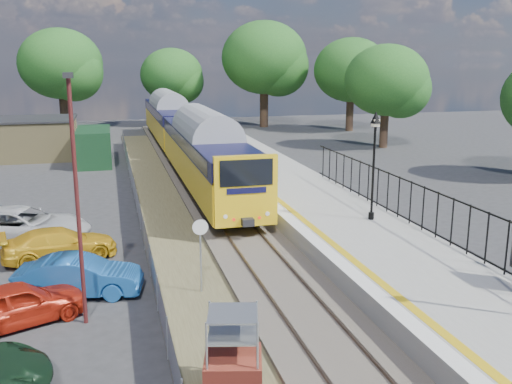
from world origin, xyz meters
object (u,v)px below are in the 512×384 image
object	(u,v)px
train	(183,131)
car_blue	(79,276)
car_red	(17,304)
car_white	(21,226)
speed_sign	(201,244)
brick_plinth	(233,356)
carpark_lamp	(76,187)
victorian_lamp_north	(375,140)
car_yellow	(60,244)

from	to	relation	value
train	car_blue	xyz separation A→B (m)	(-6.57, -24.39, -1.68)
train	car_red	size ratio (longest dim) A/B	10.66
car_white	speed_sign	bearing A→B (deg)	-121.19
train	brick_plinth	bearing A→B (deg)	-95.33
train	car_red	bearing A→B (deg)	-107.42
carpark_lamp	victorian_lamp_north	bearing A→B (deg)	24.40
brick_plinth	car_white	size ratio (longest dim) A/B	0.37
brick_plinth	speed_sign	world-z (taller)	speed_sign
brick_plinth	car_yellow	world-z (taller)	brick_plinth
speed_sign	car_white	world-z (taller)	speed_sign
train	car_blue	bearing A→B (deg)	-105.08
car_red	car_yellow	distance (m)	5.64
car_blue	car_white	distance (m)	6.64
brick_plinth	car_red	size ratio (longest dim) A/B	0.55
car_red	car_blue	size ratio (longest dim) A/B	0.95
speed_sign	car_blue	distance (m)	4.11
speed_sign	carpark_lamp	distance (m)	4.55
brick_plinth	car_yellow	size ratio (longest dim) A/B	0.49
car_yellow	car_white	world-z (taller)	car_white
carpark_lamp	car_blue	bearing A→B (deg)	96.50
brick_plinth	carpark_lamp	world-z (taller)	carpark_lamp
train	car_blue	world-z (taller)	train
car_yellow	car_white	xyz separation A→B (m)	(-1.68, 2.33, 0.16)
brick_plinth	car_blue	size ratio (longest dim) A/B	0.52
car_red	car_white	size ratio (longest dim) A/B	0.68
carpark_lamp	car_red	xyz separation A→B (m)	(-1.89, 0.35, -3.46)
car_blue	car_white	world-z (taller)	car_white
train	brick_plinth	size ratio (longest dim) A/B	19.49
victorian_lamp_north	brick_plinth	world-z (taller)	victorian_lamp_north
car_red	car_white	world-z (taller)	car_white
train	car_white	bearing A→B (deg)	-116.56
brick_plinth	car_red	distance (m)	7.36
carpark_lamp	car_white	size ratio (longest dim) A/B	1.29
victorian_lamp_north	car_white	size ratio (longest dim) A/B	0.82
carpark_lamp	car_yellow	world-z (taller)	carpark_lamp
speed_sign	car_red	size ratio (longest dim) A/B	0.67
train	carpark_lamp	size ratio (longest dim) A/B	5.65
train	carpark_lamp	distance (m)	27.33
train	brick_plinth	xyz separation A→B (m)	(-2.91, -31.26, -1.34)
carpark_lamp	car_red	bearing A→B (deg)	169.45
brick_plinth	car_white	bearing A→B (deg)	115.54
brick_plinth	car_white	world-z (taller)	brick_plinth
brick_plinth	car_blue	xyz separation A→B (m)	(-3.66, 6.87, -0.34)
train	carpark_lamp	xyz separation A→B (m)	(-6.33, -26.52, 1.77)
car_blue	carpark_lamp	bearing A→B (deg)	-163.27
train	speed_sign	distance (m)	25.39
carpark_lamp	car_blue	xyz separation A→B (m)	(-0.24, 2.13, -3.44)
car_yellow	car_red	bearing A→B (deg)	160.55
speed_sign	car_blue	size ratio (longest dim) A/B	0.63
car_blue	car_yellow	distance (m)	3.91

